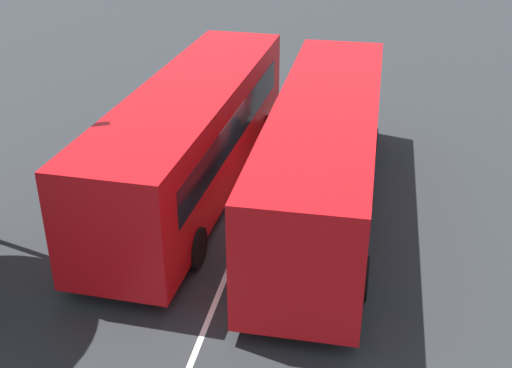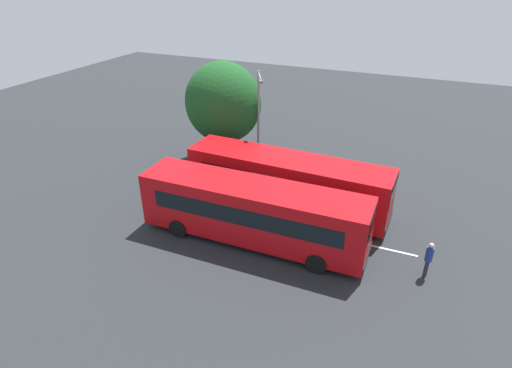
{
  "view_description": "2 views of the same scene",
  "coord_description": "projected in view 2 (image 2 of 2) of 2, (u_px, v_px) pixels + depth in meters",
  "views": [
    {
      "loc": [
        -15.13,
        -3.07,
        8.55
      ],
      "look_at": [
        -1.11,
        -0.25,
        1.17
      ],
      "focal_mm": 45.36,
      "sensor_mm": 36.0,
      "label": 1
    },
    {
      "loc": [
        7.03,
        -17.74,
        12.46
      ],
      "look_at": [
        -0.93,
        0.68,
        1.78
      ],
      "focal_mm": 29.33,
      "sensor_mm": 36.0,
      "label": 2
    }
  ],
  "objects": [
    {
      "name": "bus_far_left",
      "position": [
        253.0,
        211.0,
        20.4
      ],
      "size": [
        11.38,
        2.73,
        3.1
      ],
      "rotation": [
        0.0,
        0.0,
        0.01
      ],
      "color": "#B70C11",
      "rests_on": "ground"
    },
    {
      "name": "ground_plane",
      "position": [
        267.0,
        222.0,
        22.7
      ],
      "size": [
        73.97,
        73.97,
        0.0
      ],
      "primitive_type": "plane",
      "color": "#232628"
    },
    {
      "name": "bus_center_left",
      "position": [
        288.0,
        181.0,
        23.19
      ],
      "size": [
        11.43,
        2.93,
        3.1
      ],
      "rotation": [
        0.0,
        0.0,
        -0.03
      ],
      "color": "#B70C11",
      "rests_on": "ground"
    },
    {
      "name": "lane_stripe_outer_left",
      "position": [
        267.0,
        221.0,
        22.69
      ],
      "size": [
        15.62,
        0.25,
        0.01
      ],
      "primitive_type": "cube",
      "rotation": [
        0.0,
        0.0,
        0.01
      ],
      "color": "silver",
      "rests_on": "ground"
    },
    {
      "name": "depot_tree",
      "position": [
        223.0,
        103.0,
        27.85
      ],
      "size": [
        5.18,
        4.66,
        6.9
      ],
      "color": "#4C3823",
      "rests_on": "ground"
    },
    {
      "name": "pedestrian",
      "position": [
        429.0,
        257.0,
        18.27
      ],
      "size": [
        0.42,
        0.42,
        1.79
      ],
      "rotation": [
        0.0,
        0.0,
        2.76
      ],
      "color": "#232833",
      "rests_on": "ground"
    },
    {
      "name": "street_lamp",
      "position": [
        259.0,
        115.0,
        26.71
      ],
      "size": [
        1.13,
        2.02,
        6.57
      ],
      "rotation": [
        0.0,
        0.0,
        -1.1
      ],
      "color": "gray",
      "rests_on": "ground"
    }
  ]
}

